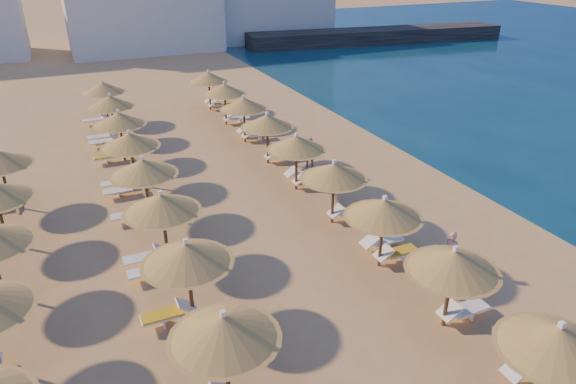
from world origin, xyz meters
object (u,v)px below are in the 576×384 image
beachgoer_a (450,253)px  beachgoer_c (309,155)px  parasol_row_west (162,205)px  parasol_row_east (334,172)px  jetty (377,36)px

beachgoer_a → beachgoer_c: bearing=159.6°
parasol_row_west → beachgoer_a: (8.59, -4.73, -1.44)m
parasol_row_east → beachgoer_c: parasol_row_east is taller
parasol_row_east → beachgoer_a: 5.31m
jetty → parasol_row_west: size_ratio=0.81×
jetty → beachgoer_a: beachgoer_a is taller
parasol_row_east → beachgoer_a: bearing=-67.7°
beachgoer_a → parasol_row_east: bearing=178.7°
jetty → beachgoer_c: size_ratio=16.54×
parasol_row_east → beachgoer_a: (1.94, -4.73, -1.44)m
beachgoer_a → beachgoer_c: beachgoer_c is taller
beachgoer_c → parasol_row_west: bearing=-117.6°
parasol_row_east → beachgoer_c: size_ratio=20.35×
jetty → beachgoer_c: (-23.64, -30.11, 0.16)m
parasol_row_east → beachgoer_c: bearing=74.0°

